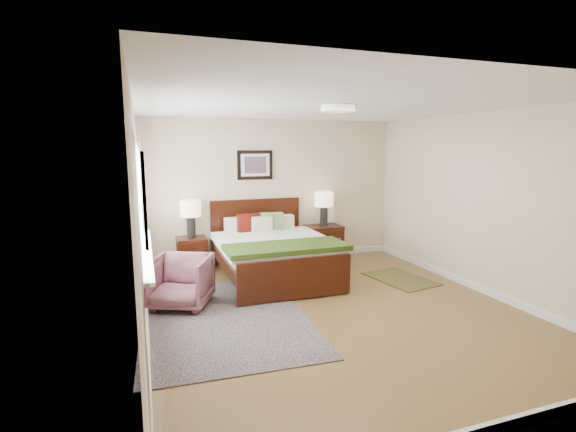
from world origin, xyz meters
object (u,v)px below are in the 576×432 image
at_px(nightstand_left, 192,245).
at_px(nightstand_right, 324,239).
at_px(armchair, 181,282).
at_px(lamp_right, 324,202).
at_px(rug_persian, 225,318).
at_px(bed, 272,246).
at_px(lamp_left, 191,212).

distance_m(nightstand_left, nightstand_right, 2.35).
bearing_deg(armchair, nightstand_right, 53.90).
bearing_deg(nightstand_left, nightstand_right, 0.16).
distance_m(lamp_right, rug_persian, 3.21).
relative_size(armchair, rug_persian, 0.27).
xyz_separation_m(bed, nightstand_right, (1.21, 0.77, -0.13)).
distance_m(nightstand_right, armchair, 3.06).
height_order(nightstand_left, rug_persian, nightstand_left).
relative_size(bed, nightstand_left, 3.65).
xyz_separation_m(lamp_left, lamp_right, (2.35, 0.00, 0.05)).
bearing_deg(bed, rug_persian, -127.57).
relative_size(nightstand_left, armchair, 0.78).
xyz_separation_m(nightstand_left, rug_persian, (0.14, -2.06, -0.44)).
bearing_deg(nightstand_left, lamp_left, 90.00).
bearing_deg(bed, lamp_right, 32.92).
relative_size(nightstand_right, rug_persian, 0.23).
bearing_deg(lamp_right, armchair, -150.12).
relative_size(bed, lamp_left, 3.38).
bearing_deg(rug_persian, nightstand_left, 96.26).
relative_size(lamp_left, rug_persian, 0.23).
height_order(nightstand_right, lamp_right, lamp_right).
height_order(nightstand_right, rug_persian, nightstand_right).
distance_m(bed, nightstand_right, 1.44).
bearing_deg(nightstand_right, bed, -147.54).
bearing_deg(lamp_left, rug_persian, -86.29).
xyz_separation_m(armchair, rug_persian, (0.45, -0.56, -0.32)).
bearing_deg(nightstand_right, lamp_left, 179.66).
xyz_separation_m(lamp_right, armchair, (-2.66, -1.53, -0.72)).
height_order(bed, armchair, bed).
xyz_separation_m(nightstand_right, rug_persian, (-2.21, -2.07, -0.37)).
bearing_deg(rug_persian, armchair, 131.54).
bearing_deg(lamp_right, nightstand_left, -179.51).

